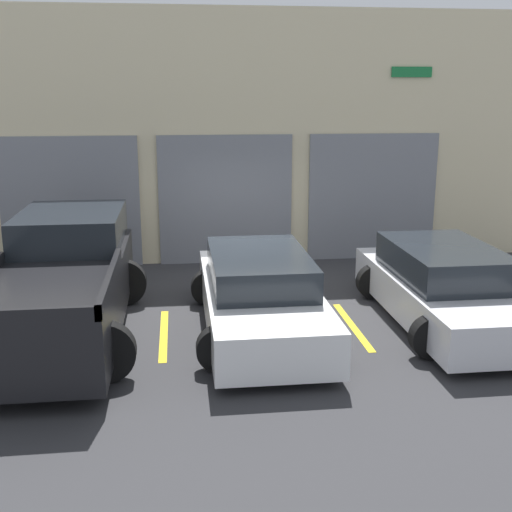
{
  "coord_description": "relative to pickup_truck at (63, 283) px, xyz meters",
  "views": [
    {
      "loc": [
        -1.24,
        -10.89,
        3.7
      ],
      "look_at": [
        0.0,
        -0.85,
        1.1
      ],
      "focal_mm": 45.0,
      "sensor_mm": 36.0,
      "label": 1
    }
  ],
  "objects": [
    {
      "name": "ground_plane",
      "position": [
        3.04,
        1.1,
        -0.83
      ],
      "size": [
        28.0,
        28.0,
        0.0
      ],
      "primitive_type": "plane",
      "color": "#2D2D30"
    },
    {
      "name": "shophouse_building",
      "position": [
        3.03,
        4.39,
        1.82
      ],
      "size": [
        14.04,
        0.68,
        5.41
      ],
      "color": "beige",
      "rests_on": "ground"
    },
    {
      "name": "pickup_truck",
      "position": [
        0.0,
        0.0,
        0.0
      ],
      "size": [
        2.42,
        5.1,
        1.75
      ],
      "color": "black",
      "rests_on": "ground"
    },
    {
      "name": "sedan_white",
      "position": [
        3.04,
        -0.22,
        -0.24
      ],
      "size": [
        2.11,
        4.57,
        1.25
      ],
      "color": "white",
      "rests_on": "ground"
    },
    {
      "name": "sedan_side",
      "position": [
        6.09,
        -0.22,
        -0.24
      ],
      "size": [
        2.14,
        4.44,
        1.27
      ],
      "color": "silver",
      "rests_on": "ground"
    },
    {
      "name": "parking_stripe_left",
      "position": [
        1.52,
        -0.25,
        -0.83
      ],
      "size": [
        0.12,
        2.2,
        0.01
      ],
      "primitive_type": "cube",
      "color": "gold",
      "rests_on": "ground"
    },
    {
      "name": "parking_stripe_centre",
      "position": [
        4.56,
        -0.25,
        -0.83
      ],
      "size": [
        0.12,
        2.2,
        0.01
      ],
      "primitive_type": "cube",
      "color": "gold",
      "rests_on": "ground"
    }
  ]
}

